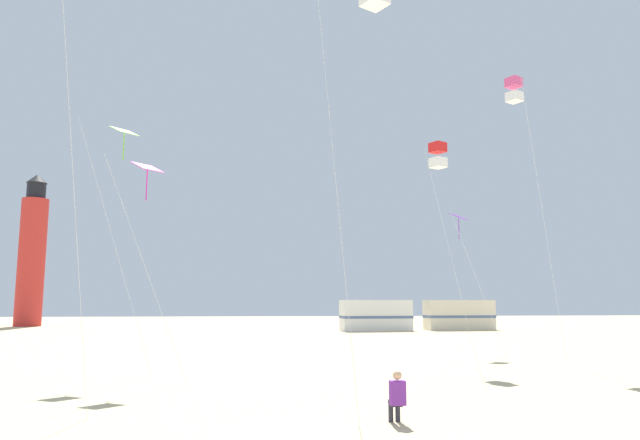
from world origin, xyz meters
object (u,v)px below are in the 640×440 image
at_px(rv_van_white, 376,316).
at_px(rv_van_cream, 459,315).
at_px(kite_diamond_violet, 460,221).
at_px(kite_diamond_lime, 124,140).
at_px(lighthouse_distant, 32,254).
at_px(kite_box_scarlet, 438,156).
at_px(kite_diamond_magenta, 147,174).
at_px(kite_flyer_standing, 397,395).
at_px(kite_box_rainbow, 514,91).

height_order(rv_van_white, rv_van_cream, same).
distance_m(kite_diamond_violet, kite_diamond_lime, 17.31).
height_order(kite_diamond_lime, rv_van_white, kite_diamond_lime).
bearing_deg(lighthouse_distant, rv_van_cream, -15.63).
xyz_separation_m(kite_diamond_violet, rv_van_cream, (8.28, 24.85, -5.48)).
bearing_deg(kite_box_scarlet, rv_van_white, 84.76).
relative_size(kite_diamond_magenta, lighthouse_distant, 0.45).
height_order(kite_diamond_violet, kite_box_scarlet, kite_box_scarlet).
relative_size(kite_diamond_violet, lighthouse_distant, 0.44).
bearing_deg(kite_flyer_standing, rv_van_white, -100.99).
relative_size(kite_flyer_standing, kite_box_rainbow, 0.09).
distance_m(kite_box_rainbow, kite_diamond_magenta, 17.01).
bearing_deg(rv_van_white, kite_diamond_lime, -122.41).
relative_size(kite_flyer_standing, kite_diamond_magenta, 0.15).
bearing_deg(kite_flyer_standing, kite_diamond_lime, -50.30).
relative_size(kite_diamond_lime, rv_van_cream, 1.47).
relative_size(kite_diamond_violet, kite_diamond_lime, 0.76).
bearing_deg(kite_box_scarlet, rv_van_cream, 69.90).
bearing_deg(rv_van_white, rv_van_cream, 3.22).
bearing_deg(kite_diamond_magenta, kite_box_rainbow, 15.44).
bearing_deg(kite_diamond_magenta, rv_van_white, 66.17).
height_order(lighthouse_distant, rv_van_white, lighthouse_distant).
bearing_deg(kite_diamond_lime, kite_flyer_standing, -49.69).
bearing_deg(kite_diamond_violet, kite_box_rainbow, -76.13).
xyz_separation_m(kite_flyer_standing, kite_box_rainbow, (8.51, 11.85, 11.75)).
height_order(kite_box_rainbow, kite_box_scarlet, kite_box_rainbow).
bearing_deg(kite_diamond_violet, kite_diamond_lime, -157.84).
bearing_deg(rv_van_cream, rv_van_white, -175.07).
bearing_deg(lighthouse_distant, kite_diamond_violet, -46.15).
bearing_deg(kite_diamond_lime, kite_diamond_magenta, -59.84).
bearing_deg(kite_box_rainbow, rv_van_white, 92.26).
bearing_deg(lighthouse_distant, kite_box_rainbow, -48.65).
distance_m(kite_diamond_violet, kite_diamond_magenta, 17.02).
height_order(kite_flyer_standing, kite_diamond_lime, kite_diamond_lime).
xyz_separation_m(kite_diamond_lime, lighthouse_distant, (-19.78, 43.62, -1.19)).
height_order(kite_diamond_lime, kite_diamond_magenta, kite_diamond_lime).
distance_m(kite_diamond_violet, rv_van_cream, 26.76).
distance_m(lighthouse_distant, rv_van_white, 38.71).
height_order(kite_diamond_magenta, rv_van_white, kite_diamond_magenta).
distance_m(kite_flyer_standing, kite_box_rainbow, 18.73).
bearing_deg(kite_diamond_lime, kite_diamond_violet, 22.16).
bearing_deg(lighthouse_distant, kite_diamond_lime, -65.61).
bearing_deg(kite_flyer_standing, kite_box_rainbow, -126.28).
distance_m(kite_flyer_standing, lighthouse_distant, 61.17).
bearing_deg(kite_box_rainbow, kite_diamond_violet, 103.87).
xyz_separation_m(kite_box_scarlet, lighthouse_distant, (-33.11, 41.95, -1.31)).
relative_size(kite_flyer_standing, kite_diamond_lime, 0.12).
distance_m(kite_diamond_violet, lighthouse_distant, 51.52).
bearing_deg(rv_van_cream, kite_flyer_standing, -113.52).
bearing_deg(kite_diamond_lime, lighthouse_distant, 114.39).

